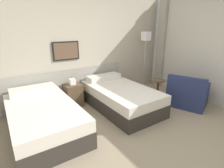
{
  "coord_description": "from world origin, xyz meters",
  "views": [
    {
      "loc": [
        -1.95,
        -1.86,
        1.87
      ],
      "look_at": [
        0.08,
        1.17,
        0.67
      ],
      "focal_mm": 28.0,
      "sensor_mm": 36.0,
      "label": 1
    }
  ],
  "objects_px": {
    "nightstand": "(73,94)",
    "floor_lamp": "(146,43)",
    "bed_near_door": "(43,117)",
    "bed_near_window": "(120,97)",
    "armchair": "(187,95)",
    "side_table": "(158,86)"
  },
  "relations": [
    {
      "from": "nightstand",
      "to": "floor_lamp",
      "type": "height_order",
      "value": "floor_lamp"
    },
    {
      "from": "bed_near_door",
      "to": "nightstand",
      "type": "relative_size",
      "value": 2.92
    },
    {
      "from": "floor_lamp",
      "to": "armchair",
      "type": "bearing_deg",
      "value": -85.96
    },
    {
      "from": "bed_near_door",
      "to": "bed_near_window",
      "type": "bearing_deg",
      "value": 0.0
    },
    {
      "from": "floor_lamp",
      "to": "side_table",
      "type": "height_order",
      "value": "floor_lamp"
    },
    {
      "from": "floor_lamp",
      "to": "armchair",
      "type": "height_order",
      "value": "floor_lamp"
    },
    {
      "from": "armchair",
      "to": "nightstand",
      "type": "bearing_deg",
      "value": 35.47
    },
    {
      "from": "bed_near_door",
      "to": "armchair",
      "type": "distance_m",
      "value": 3.34
    },
    {
      "from": "side_table",
      "to": "floor_lamp",
      "type": "bearing_deg",
      "value": 71.97
    },
    {
      "from": "nightstand",
      "to": "side_table",
      "type": "distance_m",
      "value": 2.19
    },
    {
      "from": "nightstand",
      "to": "side_table",
      "type": "xyz_separation_m",
      "value": [
        1.99,
        -0.91,
        0.1
      ]
    },
    {
      "from": "floor_lamp",
      "to": "side_table",
      "type": "xyz_separation_m",
      "value": [
        -0.27,
        -0.82,
        -1.04
      ]
    },
    {
      "from": "side_table",
      "to": "armchair",
      "type": "xyz_separation_m",
      "value": [
        0.37,
        -0.64,
        -0.12
      ]
    },
    {
      "from": "bed_near_window",
      "to": "armchair",
      "type": "xyz_separation_m",
      "value": [
        1.48,
        -0.81,
        -0.01
      ]
    },
    {
      "from": "bed_near_door",
      "to": "floor_lamp",
      "type": "relative_size",
      "value": 1.15
    },
    {
      "from": "bed_near_door",
      "to": "armchair",
      "type": "bearing_deg",
      "value": -13.94
    },
    {
      "from": "side_table",
      "to": "armchair",
      "type": "distance_m",
      "value": 0.75
    },
    {
      "from": "bed_near_window",
      "to": "floor_lamp",
      "type": "relative_size",
      "value": 1.15
    },
    {
      "from": "floor_lamp",
      "to": "side_table",
      "type": "bearing_deg",
      "value": -108.03
    },
    {
      "from": "bed_near_door",
      "to": "side_table",
      "type": "bearing_deg",
      "value": -3.34
    },
    {
      "from": "bed_near_window",
      "to": "armchair",
      "type": "height_order",
      "value": "armchair"
    },
    {
      "from": "bed_near_door",
      "to": "floor_lamp",
      "type": "height_order",
      "value": "floor_lamp"
    }
  ]
}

